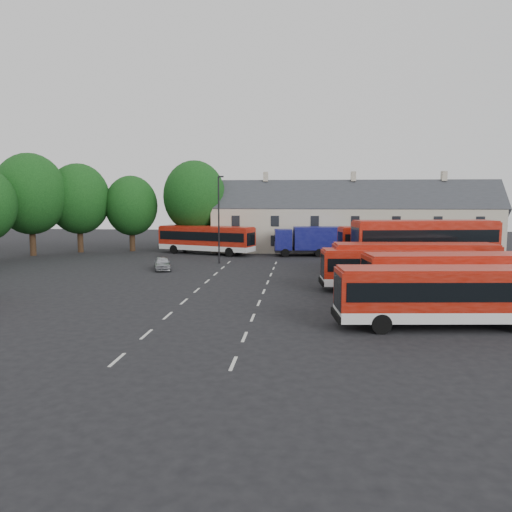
# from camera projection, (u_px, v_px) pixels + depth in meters

# --- Properties ---
(ground) EXTENTS (140.00, 140.00, 0.00)m
(ground) POSITION_uv_depth(u_px,v_px,m) (191.00, 296.00, 35.07)
(ground) COLOR black
(ground) RESTS_ON ground
(lane_markings) EXTENTS (5.15, 33.80, 0.01)m
(lane_markings) POSITION_uv_depth(u_px,v_px,m) (230.00, 291.00, 36.81)
(lane_markings) COLOR beige
(lane_markings) RESTS_ON ground
(treeline) EXTENTS (29.92, 32.59, 12.01)m
(treeline) POSITION_uv_depth(u_px,v_px,m) (46.00, 199.00, 55.38)
(treeline) COLOR black
(treeline) RESTS_ON ground
(terrace_houses) EXTENTS (35.70, 7.13, 10.06)m
(terrace_houses) POSITION_uv_depth(u_px,v_px,m) (352.00, 221.00, 62.95)
(terrace_houses) COLOR beige
(terrace_houses) RESTS_ON ground
(bus_row_a) EXTENTS (11.63, 3.75, 3.23)m
(bus_row_a) POSITION_uv_depth(u_px,v_px,m) (446.00, 292.00, 26.20)
(bus_row_a) COLOR silver
(bus_row_a) RESTS_ON ground
(bus_row_b) EXTENTS (10.02, 3.02, 2.79)m
(bus_row_b) POSITION_uv_depth(u_px,v_px,m) (456.00, 287.00, 29.11)
(bus_row_b) COLOR silver
(bus_row_b) RESTS_ON ground
(bus_row_c) EXTENTS (12.34, 4.36, 3.42)m
(bus_row_c) POSITION_uv_depth(u_px,v_px,m) (462.00, 275.00, 31.00)
(bus_row_c) COLOR silver
(bus_row_c) RESTS_ON ground
(bus_row_d) EXTENTS (11.10, 3.46, 3.09)m
(bus_row_d) POSITION_uv_depth(u_px,v_px,m) (396.00, 266.00, 36.76)
(bus_row_d) COLOR silver
(bus_row_d) RESTS_ON ground
(bus_row_e) EXTENTS (12.27, 3.66, 3.42)m
(bus_row_e) POSITION_uv_depth(u_px,v_px,m) (414.00, 261.00, 37.68)
(bus_row_e) COLOR silver
(bus_row_e) RESTS_ON ground
(bus_dd_south) EXTENTS (12.33, 4.74, 4.94)m
(bus_dd_south) POSITION_uv_depth(u_px,v_px,m) (424.00, 245.00, 42.34)
(bus_dd_south) COLOR silver
(bus_dd_south) RESTS_ON ground
(bus_dd_north) EXTENTS (10.35, 3.89, 4.15)m
(bus_dd_north) POSITION_uv_depth(u_px,v_px,m) (393.00, 246.00, 46.76)
(bus_dd_north) COLOR silver
(bus_dd_north) RESTS_ON ground
(bus_north) EXTENTS (12.22, 6.55, 3.39)m
(bus_north) POSITION_uv_depth(u_px,v_px,m) (206.00, 237.00, 60.30)
(bus_north) COLOR silver
(bus_north) RESTS_ON ground
(box_truck) EXTENTS (8.03, 3.21, 3.42)m
(box_truck) POSITION_uv_depth(u_px,v_px,m) (309.00, 240.00, 58.39)
(box_truck) COLOR black
(box_truck) RESTS_ON ground
(silver_car) EXTENTS (2.59, 4.02, 1.27)m
(silver_car) POSITION_uv_depth(u_px,v_px,m) (162.00, 263.00, 47.39)
(silver_car) COLOR #B0B3B9
(silver_car) RESTS_ON ground
(lamppost) EXTENTS (0.63, 0.33, 9.06)m
(lamppost) POSITION_uv_depth(u_px,v_px,m) (219.00, 217.00, 51.56)
(lamppost) COLOR black
(lamppost) RESTS_ON ground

